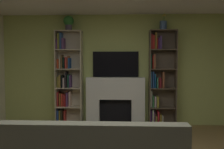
# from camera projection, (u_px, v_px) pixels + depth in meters

# --- Properties ---
(wall_back_accent) EXTENTS (5.37, 0.06, 2.54)m
(wall_back_accent) POSITION_uv_depth(u_px,v_px,m) (116.00, 70.00, 5.77)
(wall_back_accent) COLOR #B1C169
(wall_back_accent) RESTS_ON ground_plane
(fireplace) EXTENTS (1.42, 0.53, 1.11)m
(fireplace) POSITION_uv_depth(u_px,v_px,m) (115.00, 100.00, 5.66)
(fireplace) COLOR white
(fireplace) RESTS_ON ground_plane
(tv) EXTENTS (1.04, 0.06, 0.58)m
(tv) POSITION_uv_depth(u_px,v_px,m) (116.00, 64.00, 5.70)
(tv) COLOR black
(tv) RESTS_ON fireplace
(bookshelf_left) EXTENTS (0.60, 0.30, 2.16)m
(bookshelf_left) POSITION_uv_depth(u_px,v_px,m) (67.00, 80.00, 5.70)
(bookshelf_left) COLOR beige
(bookshelf_left) RESTS_ON ground_plane
(bookshelf_right) EXTENTS (0.60, 0.29, 2.16)m
(bookshelf_right) POSITION_uv_depth(u_px,v_px,m) (159.00, 80.00, 5.60)
(bookshelf_right) COLOR brown
(bookshelf_right) RESTS_ON ground_plane
(potted_plant) EXTENTS (0.23, 0.23, 0.33)m
(potted_plant) POSITION_uv_depth(u_px,v_px,m) (69.00, 22.00, 5.58)
(potted_plant) COLOR #54495E
(potted_plant) RESTS_ON bookshelf_left
(vase_with_flowers) EXTENTS (0.15, 0.15, 0.35)m
(vase_with_flowers) POSITION_uv_depth(u_px,v_px,m) (163.00, 25.00, 5.48)
(vase_with_flowers) COLOR #4567A0
(vase_with_flowers) RESTS_ON bookshelf_right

